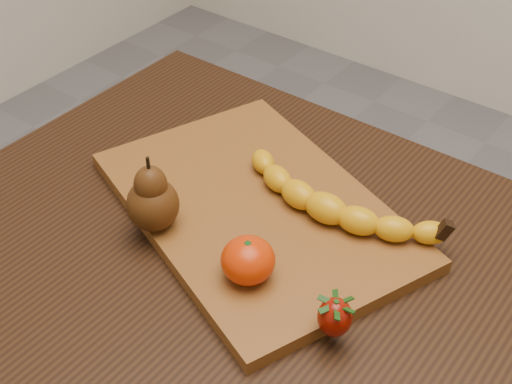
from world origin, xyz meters
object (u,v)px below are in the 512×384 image
Objects in this scene: pear at (152,193)px; cutting_board at (256,209)px; table at (282,317)px; mandarin at (248,260)px.

cutting_board is at bearing 55.21° from pear.
pear is (-0.08, -0.12, 0.06)m from cutting_board.
table is 9.26× the size of pear.
pear reaches higher than cutting_board.
mandarin is at bearing -35.53° from cutting_board.
cutting_board reaches higher than table.
table is 15.06× the size of mandarin.
mandarin reaches higher than table.
pear is 1.63× the size of mandarin.
pear is at bearing 179.50° from mandarin.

